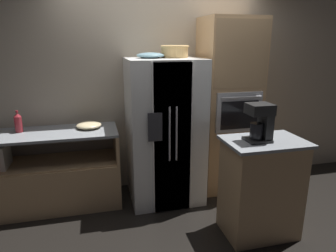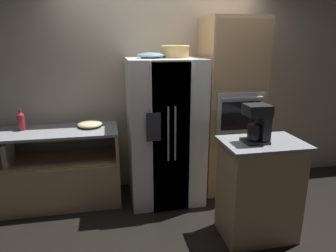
{
  "view_description": "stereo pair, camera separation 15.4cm",
  "coord_description": "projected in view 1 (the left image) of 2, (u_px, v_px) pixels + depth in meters",
  "views": [
    {
      "loc": [
        -0.82,
        -3.28,
        1.88
      ],
      "look_at": [
        -0.02,
        -0.03,
        0.94
      ],
      "focal_mm": 32.0,
      "sensor_mm": 36.0,
      "label": 1
    },
    {
      "loc": [
        -0.67,
        -3.32,
        1.88
      ],
      "look_at": [
        -0.02,
        -0.03,
        0.94
      ],
      "focal_mm": 32.0,
      "sensor_mm": 36.0,
      "label": 2
    }
  ],
  "objects": [
    {
      "name": "counter_left",
      "position": [
        59.0,
        179.0,
        3.52
      ],
      "size": [
        1.39,
        0.61,
        0.91
      ],
      "color": "tan",
      "rests_on": "ground_plane"
    },
    {
      "name": "mixing_bowl",
      "position": [
        89.0,
        125.0,
        3.5
      ],
      "size": [
        0.29,
        0.29,
        0.07
      ],
      "color": "beige",
      "rests_on": "counter_left"
    },
    {
      "name": "ground_plane",
      "position": [
        169.0,
        197.0,
        3.77
      ],
      "size": [
        20.0,
        20.0,
        0.0
      ],
      "primitive_type": "plane",
      "color": "black"
    },
    {
      "name": "bottle_tall",
      "position": [
        18.0,
        122.0,
        3.32
      ],
      "size": [
        0.08,
        0.08,
        0.25
      ],
      "color": "maroon",
      "rests_on": "counter_left"
    },
    {
      "name": "wall_oven",
      "position": [
        228.0,
        107.0,
        3.8
      ],
      "size": [
        0.7,
        0.65,
        2.17
      ],
      "color": "tan",
      "rests_on": "ground_plane"
    },
    {
      "name": "refrigerator",
      "position": [
        164.0,
        131.0,
        3.58
      ],
      "size": [
        0.85,
        0.81,
        1.71
      ],
      "color": "white",
      "rests_on": "ground_plane"
    },
    {
      "name": "wicker_basket",
      "position": [
        175.0,
        51.0,
        3.44
      ],
      "size": [
        0.33,
        0.33,
        0.14
      ],
      "color": "tan",
      "rests_on": "refrigerator"
    },
    {
      "name": "coffee_maker",
      "position": [
        261.0,
        121.0,
        2.74
      ],
      "size": [
        0.22,
        0.2,
        0.35
      ],
      "color": "black",
      "rests_on": "island_counter"
    },
    {
      "name": "island_counter",
      "position": [
        261.0,
        187.0,
        2.95
      ],
      "size": [
        0.76,
        0.53,
        0.99
      ],
      "color": "tan",
      "rests_on": "ground_plane"
    },
    {
      "name": "wall_back",
      "position": [
        160.0,
        81.0,
        3.84
      ],
      "size": [
        12.0,
        0.06,
        2.8
      ],
      "color": "tan",
      "rests_on": "ground_plane"
    },
    {
      "name": "fruit_bowl",
      "position": [
        150.0,
        55.0,
        3.34
      ],
      "size": [
        0.31,
        0.31,
        0.06
      ],
      "color": "#668C99",
      "rests_on": "refrigerator"
    }
  ]
}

